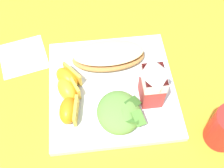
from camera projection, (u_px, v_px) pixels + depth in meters
name	position (u px, v px, depth m)	size (l,w,h in m)	color
ground	(112.00, 90.00, 0.64)	(3.00, 3.00, 0.00)	orange
white_plate	(112.00, 88.00, 0.64)	(0.28, 0.28, 0.02)	silver
cheesy_pizza_bread	(107.00, 56.00, 0.65)	(0.08, 0.17, 0.04)	#B77F42
green_salad_pile	(119.00, 112.00, 0.57)	(0.10, 0.10, 0.04)	#5B8E3D
milk_carton	(153.00, 83.00, 0.56)	(0.06, 0.05, 0.11)	#B7332D
orange_wedge_front	(68.00, 78.00, 0.62)	(0.07, 0.07, 0.04)	orange
orange_wedge_middle	(68.00, 89.00, 0.60)	(0.07, 0.06, 0.04)	orange
orange_wedge_rear	(69.00, 110.00, 0.57)	(0.06, 0.05, 0.04)	orange
paper_napkin	(23.00, 56.00, 0.69)	(0.11, 0.11, 0.00)	white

